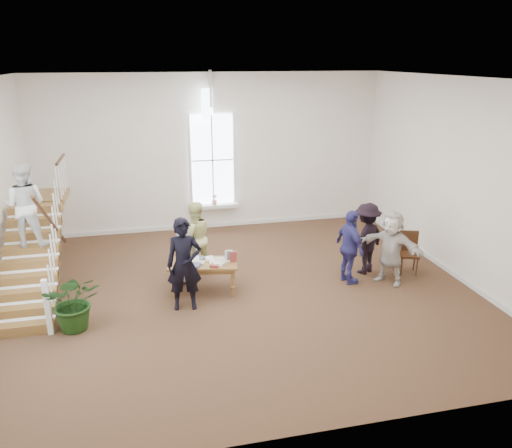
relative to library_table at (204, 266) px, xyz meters
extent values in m
plane|color=#3F2B19|center=(0.85, -0.16, -0.62)|extent=(10.00, 10.00, 0.00)
plane|color=silver|center=(0.85, 4.34, 1.63)|extent=(10.00, 0.00, 10.00)
plane|color=silver|center=(0.85, -4.66, 1.63)|extent=(10.00, 0.00, 10.00)
plane|color=silver|center=(5.85, -0.16, 1.63)|extent=(0.00, 9.00, 9.00)
plane|color=white|center=(0.85, -0.16, 3.88)|extent=(10.00, 10.00, 0.00)
cube|color=white|center=(0.85, 4.16, 0.08)|extent=(1.45, 0.28, 0.10)
plane|color=white|center=(0.85, 4.28, 1.43)|extent=(2.60, 0.00, 2.60)
plane|color=white|center=(0.85, 4.28, 3.03)|extent=(0.60, 0.60, 0.85)
cube|color=white|center=(0.85, 4.31, -0.56)|extent=(10.00, 0.04, 0.12)
imported|color=pink|center=(0.85, 4.13, 0.28)|extent=(0.17, 0.17, 0.30)
cube|color=brown|center=(-3.50, -0.96, -0.52)|extent=(1.10, 0.30, 0.20)
cube|color=brown|center=(-3.50, -0.66, -0.32)|extent=(1.10, 0.30, 0.20)
cube|color=brown|center=(-3.50, -0.36, -0.12)|extent=(1.10, 0.30, 0.20)
cube|color=brown|center=(-3.50, -0.06, 0.08)|extent=(1.10, 0.30, 0.20)
cube|color=brown|center=(-3.50, 0.24, 0.28)|extent=(1.10, 0.30, 0.20)
cube|color=brown|center=(-3.50, 0.54, 0.48)|extent=(1.10, 0.30, 0.20)
cube|color=brown|center=(-3.50, 0.84, 0.68)|extent=(1.10, 0.30, 0.20)
cube|color=brown|center=(-3.50, 1.14, 0.88)|extent=(1.10, 0.30, 0.20)
cube|color=brown|center=(-3.50, 1.44, 1.08)|extent=(1.10, 0.30, 0.20)
cube|color=brown|center=(-3.50, 2.34, 1.12)|extent=(1.10, 1.20, 0.12)
cube|color=white|center=(-3.01, -1.11, -0.07)|extent=(0.10, 0.10, 1.10)
cylinder|color=#371D0F|center=(-3.00, 0.24, 1.13)|extent=(0.07, 2.74, 1.86)
imported|color=silver|center=(-3.50, 0.54, 1.45)|extent=(0.94, 0.79, 1.72)
cube|color=brown|center=(-0.01, 0.01, 0.05)|extent=(1.59, 1.00, 0.05)
cube|color=brown|center=(-0.01, 0.01, -0.02)|extent=(1.45, 0.86, 0.10)
cylinder|color=brown|center=(-0.69, -0.14, -0.30)|extent=(0.07, 0.07, 0.64)
cylinder|color=brown|center=(0.57, -0.38, -0.30)|extent=(0.07, 0.07, 0.64)
cylinder|color=brown|center=(-0.59, 0.39, -0.30)|extent=(0.07, 0.07, 0.64)
cylinder|color=brown|center=(0.66, 0.15, -0.30)|extent=(0.07, 0.07, 0.64)
cube|color=silver|center=(-0.41, 0.24, 0.10)|extent=(0.19, 0.24, 0.06)
cube|color=beige|center=(-0.08, 0.00, 0.09)|extent=(0.28, 0.26, 0.03)
cube|color=tan|center=(0.47, -0.05, 0.09)|extent=(0.17, 0.22, 0.04)
cube|color=silver|center=(0.35, -0.03, 0.10)|extent=(0.20, 0.30, 0.04)
cube|color=#4C5972|center=(-0.19, -0.18, 0.10)|extent=(0.26, 0.30, 0.05)
cube|color=maroon|center=(-0.29, -0.19, 0.10)|extent=(0.26, 0.32, 0.04)
cube|color=white|center=(-0.19, 0.19, 0.09)|extent=(0.26, 0.30, 0.04)
cube|color=#BFB299|center=(0.38, -0.07, 0.10)|extent=(0.21, 0.29, 0.05)
cube|color=silver|center=(-0.30, 0.21, 0.10)|extent=(0.22, 0.31, 0.05)
cube|color=beige|center=(0.29, -0.25, 0.10)|extent=(0.17, 0.22, 0.05)
cube|color=tan|center=(0.34, -0.07, 0.10)|extent=(0.26, 0.26, 0.05)
cube|color=silver|center=(0.30, -0.17, 0.10)|extent=(0.25, 0.23, 0.05)
cube|color=#4C5972|center=(-0.04, 0.24, 0.09)|extent=(0.28, 0.28, 0.03)
cube|color=maroon|center=(0.23, -0.23, 0.10)|extent=(0.29, 0.33, 0.05)
cube|color=white|center=(0.20, -0.15, 0.09)|extent=(0.18, 0.30, 0.03)
cube|color=#BFB299|center=(0.21, 0.01, 0.09)|extent=(0.21, 0.28, 0.03)
cube|color=silver|center=(0.15, 0.17, 0.09)|extent=(0.18, 0.27, 0.03)
cube|color=beige|center=(-0.24, -0.08, 0.09)|extent=(0.31, 0.33, 0.03)
imported|color=black|center=(-0.46, -0.64, 0.34)|extent=(0.74, 0.52, 1.92)
imported|color=#BBB4AD|center=(-0.36, 0.61, 0.08)|extent=(0.71, 0.49, 1.40)
imported|color=#D8D787|center=(-0.06, 1.11, 0.26)|extent=(0.95, 0.79, 1.74)
imported|color=navy|center=(3.26, -0.25, 0.24)|extent=(0.57, 1.06, 1.71)
imported|color=black|center=(3.86, 0.20, 0.24)|extent=(1.27, 1.09, 1.71)
imported|color=beige|center=(4.16, -0.45, 0.24)|extent=(1.37, 1.56, 1.71)
imported|color=#173611|center=(-2.55, -1.01, -0.05)|extent=(1.03, 0.90, 1.14)
cube|color=#371D0F|center=(4.85, -0.08, -0.15)|extent=(0.55, 0.55, 0.05)
cube|color=#371D0F|center=(4.91, 0.10, 0.13)|extent=(0.42, 0.19, 0.52)
cylinder|color=#371D0F|center=(4.62, -0.19, -0.39)|extent=(0.04, 0.04, 0.45)
cylinder|color=#371D0F|center=(4.95, -0.31, -0.39)|extent=(0.04, 0.04, 0.45)
cylinder|color=#371D0F|center=(4.74, 0.14, -0.39)|extent=(0.04, 0.04, 0.45)
cylinder|color=#371D0F|center=(5.07, 0.02, -0.39)|extent=(0.04, 0.04, 0.45)
camera|label=1|loc=(-1.12, -9.91, 4.30)|focal=35.00mm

